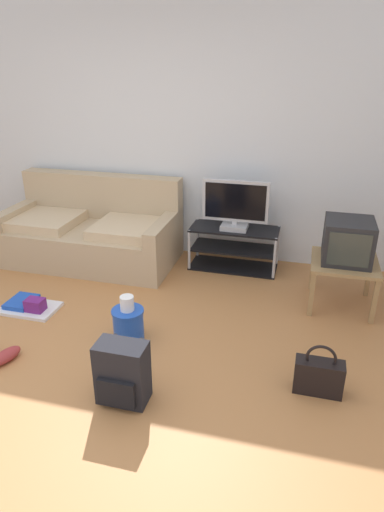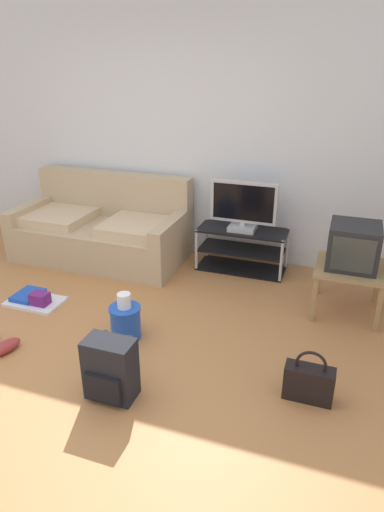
{
  "view_description": "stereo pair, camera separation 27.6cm",
  "coord_description": "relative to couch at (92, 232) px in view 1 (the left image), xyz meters",
  "views": [
    {
      "loc": [
        1.57,
        -2.28,
        2.09
      ],
      "look_at": [
        0.69,
        1.02,
        0.58
      ],
      "focal_mm": 31.49,
      "sensor_mm": 36.0,
      "label": 1
    },
    {
      "loc": [
        1.83,
        -2.2,
        2.09
      ],
      "look_at": [
        0.69,
        1.02,
        0.58
      ],
      "focal_mm": 31.49,
      "sensor_mm": 36.0,
      "label": 2
    }
  ],
  "objects": [
    {
      "name": "side_table",
      "position": [
        2.65,
        -0.39,
        0.06
      ],
      "size": [
        0.57,
        0.57,
        0.44
      ],
      "color": "#9E7A4C",
      "rests_on": "ground_plane"
    },
    {
      "name": "wall_back",
      "position": [
        0.7,
        0.51,
        1.03
      ],
      "size": [
        9.0,
        0.1,
        2.7
      ],
      "primitive_type": "cube",
      "color": "silver",
      "rests_on": "ground_plane"
    },
    {
      "name": "backpack",
      "position": [
        1.23,
        -2.06,
        -0.1
      ],
      "size": [
        0.33,
        0.27,
        0.43
      ],
      "rotation": [
        0.0,
        0.0,
        0.04
      ],
      "color": "black",
      "rests_on": "ground_plane"
    },
    {
      "name": "couch",
      "position": [
        0.0,
        0.0,
        0.0
      ],
      "size": [
        1.87,
        0.95,
        0.89
      ],
      "color": "tan",
      "rests_on": "ground_plane"
    },
    {
      "name": "ground_plane",
      "position": [
        0.7,
        -1.94,
        -0.33
      ],
      "size": [
        9.0,
        9.8,
        0.02
      ],
      "primitive_type": "cube",
      "color": "#B27542"
    },
    {
      "name": "cleaning_bucket",
      "position": [
        1.0,
        -1.41,
        -0.15
      ],
      "size": [
        0.26,
        0.26,
        0.4
      ],
      "color": "blue",
      "rests_on": "ground_plane"
    },
    {
      "name": "crt_tv",
      "position": [
        2.65,
        -0.37,
        0.31
      ],
      "size": [
        0.41,
        0.43,
        0.37
      ],
      "color": "#232326",
      "rests_on": "side_table"
    },
    {
      "name": "tv_stand",
      "position": [
        1.57,
        0.16,
        -0.09
      ],
      "size": [
        0.92,
        0.39,
        0.45
      ],
      "color": "black",
      "rests_on": "ground_plane"
    },
    {
      "name": "flat_tv",
      "position": [
        1.57,
        0.14,
        0.39
      ],
      "size": [
        0.68,
        0.22,
        0.51
      ],
      "color": "#B2B2B7",
      "rests_on": "tv_stand"
    },
    {
      "name": "handbag",
      "position": [
        2.47,
        -1.66,
        -0.18
      ],
      "size": [
        0.32,
        0.13,
        0.37
      ],
      "rotation": [
        0.0,
        0.0,
        0.08
      ],
      "color": "black",
      "rests_on": "ground_plane"
    },
    {
      "name": "floor_tray",
      "position": [
        -0.06,
        -1.2,
        -0.28
      ],
      "size": [
        0.51,
        0.33,
        0.14
      ],
      "color": "silver",
      "rests_on": "ground_plane"
    }
  ]
}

